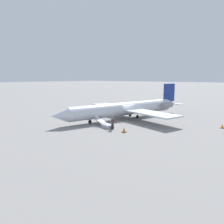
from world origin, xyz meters
The scene contains 6 objects.
ground_plane centered at (0.00, 0.00, 0.00)m, with size 600.00×600.00×0.00m, color gray.
airplane_main centered at (-0.78, 0.22, 1.74)m, with size 25.99×20.11×5.82m.
boarding_stairs centered at (7.06, 1.84, 0.35)m, with size 2.03×4.14×1.53m.
passenger centered at (7.36, 3.33, 1.00)m, with size 0.41×0.56×1.74m.
traffic_cone_near_stairs centered at (7.73, 5.54, 0.30)m, with size 0.59×0.59×0.65m.
traffic_cone_near_cart centered at (-2.91, 14.89, 0.27)m, with size 0.52×0.52×0.57m.
Camera 1 is at (30.10, 21.76, 7.07)m, focal length 35.00 mm.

